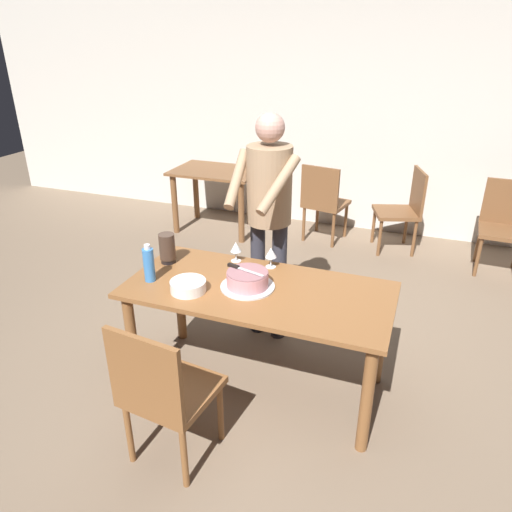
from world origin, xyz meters
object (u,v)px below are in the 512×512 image
(hurricane_lamp, at_px, (167,248))
(background_table, at_px, (216,183))
(cake_on_platter, at_px, (248,280))
(background_chair_2, at_px, (404,207))
(person_cutting_cake, at_px, (269,206))
(background_chair_1, at_px, (504,223))
(wine_glass_far, at_px, (236,247))
(background_chair_3, at_px, (324,200))
(cake_knife, at_px, (238,268))
(plate_stack, at_px, (188,286))
(wine_glass_near, at_px, (271,253))
(main_dining_table, at_px, (258,304))
(chair_near_side, at_px, (163,390))
(water_bottle, at_px, (149,264))

(hurricane_lamp, distance_m, background_table, 2.52)
(cake_on_platter, bearing_deg, background_chair_2, 74.27)
(person_cutting_cake, distance_m, background_chair_1, 2.69)
(wine_glass_far, bearing_deg, background_chair_3, 87.36)
(cake_knife, bearing_deg, plate_stack, -143.32)
(background_table, height_order, background_chair_1, background_chair_1)
(wine_glass_near, bearing_deg, cake_on_platter, -97.67)
(main_dining_table, relative_size, cake_knife, 6.24)
(background_table, relative_size, background_chair_1, 1.11)
(background_table, bearing_deg, wine_glass_far, -61.98)
(wine_glass_near, distance_m, background_table, 2.65)
(background_chair_2, bearing_deg, cake_on_platter, -105.73)
(cake_on_platter, xyz_separation_m, background_table, (-1.39, 2.54, -0.22))
(cake_knife, height_order, person_cutting_cake, person_cutting_cake)
(main_dining_table, distance_m, background_chair_3, 2.61)
(person_cutting_cake, relative_size, background_chair_3, 1.91)
(chair_near_side, bearing_deg, main_dining_table, 72.28)
(plate_stack, distance_m, wine_glass_near, 0.62)
(plate_stack, distance_m, hurricane_lamp, 0.45)
(background_table, height_order, background_chair_2, background_chair_2)
(wine_glass_near, height_order, wine_glass_far, same)
(wine_glass_near, bearing_deg, person_cutting_cake, 112.34)
(plate_stack, height_order, water_bottle, water_bottle)
(background_chair_3, bearing_deg, chair_near_side, -91.24)
(background_table, distance_m, background_chair_1, 3.11)
(plate_stack, bearing_deg, water_bottle, 172.36)
(main_dining_table, relative_size, background_chair_2, 1.84)
(hurricane_lamp, distance_m, person_cutting_cake, 0.77)
(cake_on_platter, xyz_separation_m, background_chair_2, (0.75, 2.68, -0.31))
(main_dining_table, xyz_separation_m, cake_on_platter, (-0.07, -0.01, 0.17))
(plate_stack, bearing_deg, chair_near_side, -76.22)
(hurricane_lamp, relative_size, background_chair_1, 0.23)
(plate_stack, height_order, background_chair_1, background_chair_1)
(person_cutting_cake, height_order, background_table, person_cutting_cake)
(wine_glass_near, xyz_separation_m, person_cutting_cake, (-0.12, 0.30, 0.22))
(water_bottle, height_order, person_cutting_cake, person_cutting_cake)
(cake_on_platter, bearing_deg, water_bottle, -168.02)
(water_bottle, distance_m, background_chair_1, 3.56)
(wine_glass_near, bearing_deg, background_table, 122.88)
(cake_knife, bearing_deg, main_dining_table, -2.48)
(wine_glass_far, relative_size, hurricane_lamp, 0.69)
(cake_knife, height_order, hurricane_lamp, hurricane_lamp)
(background_chair_3, bearing_deg, main_dining_table, -86.20)
(main_dining_table, distance_m, background_chair_1, 3.01)
(cake_knife, bearing_deg, background_table, 117.68)
(person_cutting_cake, height_order, background_chair_3, person_cutting_cake)
(cake_knife, distance_m, person_cutting_cake, 0.63)
(cake_on_platter, bearing_deg, cake_knife, 164.24)
(wine_glass_far, distance_m, water_bottle, 0.61)
(cake_on_platter, relative_size, hurricane_lamp, 1.62)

